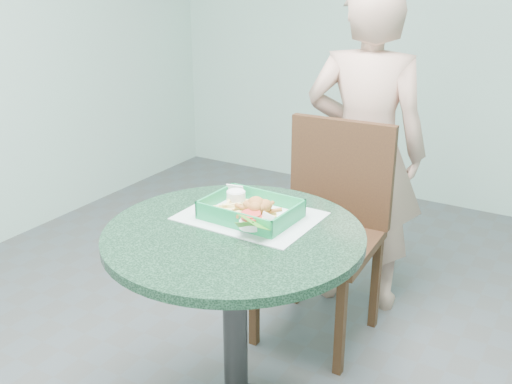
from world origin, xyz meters
The scene contains 9 objects.
cafe_table centered at (0.00, 0.00, 0.58)m, with size 0.81×0.81×0.75m.
dining_chair centered at (-0.01, 0.75, 0.53)m, with size 0.46×0.46×0.93m.
diner_person centered at (0.02, 1.05, 0.75)m, with size 0.54×0.36×1.49m, color tan.
placemat centered at (-0.01, 0.12, 0.75)m, with size 0.43×0.32×0.00m, color #A9BAB6.
food_basket centered at (0.00, 0.11, 0.77)m, with size 0.29×0.21×0.06m.
crab_sandwich centered at (0.04, 0.08, 0.80)m, with size 0.13×0.13×0.07m.
fries_pile centered at (-0.07, 0.09, 0.79)m, with size 0.12×0.13×0.05m, color #F7DA7B, non-canonical shape.
sauce_ramekin centered at (-0.08, 0.14, 0.80)m, with size 0.06×0.06×0.04m.
garnish_cup centered at (0.06, 0.01, 0.79)m, with size 0.11×0.11×0.04m.
Camera 1 is at (0.92, -1.41, 1.55)m, focal length 42.00 mm.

